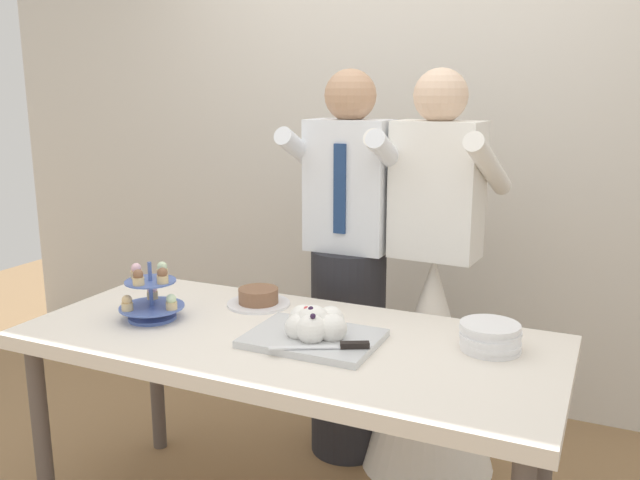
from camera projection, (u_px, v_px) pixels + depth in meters
rear_wall at (415, 116)px, 3.32m from camera, size 5.20×0.10×2.90m
dessert_table at (287, 356)px, 2.23m from camera, size 1.80×0.80×0.78m
cupcake_stand at (151, 296)px, 2.36m from camera, size 0.23×0.23×0.21m
main_cake_tray at (314, 329)px, 2.15m from camera, size 0.42×0.33×0.13m
plate_stack at (490, 337)px, 2.08m from camera, size 0.20×0.20×0.09m
round_cake at (258, 298)px, 2.52m from camera, size 0.24×0.24×0.07m
person_groom at (348, 289)px, 2.83m from camera, size 0.46×0.49×1.66m
person_bride at (431, 336)px, 2.74m from camera, size 0.56×0.56×1.66m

